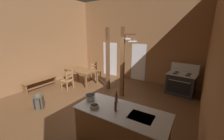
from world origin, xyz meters
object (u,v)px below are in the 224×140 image
stove_range (181,84)px  dining_table (81,71)px  stockpot_on_counter (90,98)px  bench_along_left_wall (40,82)px  kitchen_island (121,128)px  ladderback_chair_by_post (68,80)px  ladderback_chair_near_window (95,71)px  backpack (38,101)px  bottle_short_on_counter (116,98)px  mixing_bowl_on_counter (94,106)px  bottle_tall_on_counter (116,106)px

stove_range → dining_table: 4.90m
stockpot_on_counter → bench_along_left_wall: bearing=166.4°
kitchen_island → ladderback_chair_by_post: bearing=156.9°
ladderback_chair_near_window → backpack: (0.46, -3.72, -0.14)m
kitchen_island → backpack: size_ratio=3.64×
ladderback_chair_near_window → bottle_short_on_counter: bottle_short_on_counter is taller
ladderback_chair_near_window → mixing_bowl_on_counter: size_ratio=4.49×
mixing_bowl_on_counter → ladderback_chair_near_window: bearing=129.4°
dining_table → stockpot_on_counter: size_ratio=5.69×
ladderback_chair_near_window → stockpot_on_counter: stockpot_on_counter is taller
ladderback_chair_by_post → kitchen_island: bearing=-23.1°
kitchen_island → bottle_short_on_counter: 0.70m
ladderback_chair_near_window → dining_table: bearing=-101.5°
bench_along_left_wall → bottle_short_on_counter: (4.75, -0.73, 0.74)m
dining_table → mixing_bowl_on_counter: mixing_bowl_on_counter is taller
ladderback_chair_near_window → bottle_short_on_counter: bearing=-44.0°
dining_table → mixing_bowl_on_counter: size_ratio=8.32×
stove_range → ladderback_chair_near_window: size_ratio=1.39×
kitchen_island → bench_along_left_wall: kitchen_island is taller
kitchen_island → ladderback_chair_by_post: size_ratio=2.29×
stove_range → bottle_short_on_counter: 3.91m
dining_table → bench_along_left_wall: size_ratio=1.09×
stove_range → bottle_short_on_counter: (-1.08, -3.71, 0.56)m
kitchen_island → ladderback_chair_by_post: (-3.82, 1.63, -0.01)m
backpack → bottle_short_on_counter: size_ratio=1.90×
ladderback_chair_near_window → ladderback_chair_by_post: size_ratio=1.00×
kitchen_island → stockpot_on_counter: bearing=-178.7°
ladderback_chair_by_post → bottle_short_on_counter: (3.53, -1.38, 0.59)m
stove_range → ladderback_chair_by_post: stove_range is taller
kitchen_island → mixing_bowl_on_counter: bearing=-156.9°
dining_table → ladderback_chair_near_window: bearing=78.5°
mixing_bowl_on_counter → stockpot_on_counter: bearing=144.5°
dining_table → stockpot_on_counter: stockpot_on_counter is taller
ladderback_chair_by_post → bench_along_left_wall: bearing=-152.0°
bottle_short_on_counter → stove_range: bearing=73.8°
mixing_bowl_on_counter → backpack: bearing=177.9°
ladderback_chair_near_window → bottle_tall_on_counter: size_ratio=3.11×
stove_range → ladderback_chair_near_window: stove_range is taller
bench_along_left_wall → backpack: bearing=-32.6°
stove_range → bench_along_left_wall: bearing=-152.9°
stove_range → ladderback_chair_near_window: bearing=-175.0°
kitchen_island → bench_along_left_wall: (-5.04, 0.98, -0.15)m
stove_range → stockpot_on_counter: (-1.71, -3.98, 0.52)m
ladderback_chair_near_window → bench_along_left_wall: ladderback_chair_near_window is taller
dining_table → backpack: bearing=-76.8°
ladderback_chair_by_post → backpack: 1.87m
dining_table → backpack: dining_table is taller
bottle_tall_on_counter → bottle_short_on_counter: bottle_short_on_counter is taller
stove_range → backpack: (-4.07, -4.11, -0.17)m
kitchen_island → stove_range: (0.80, 3.96, 0.02)m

